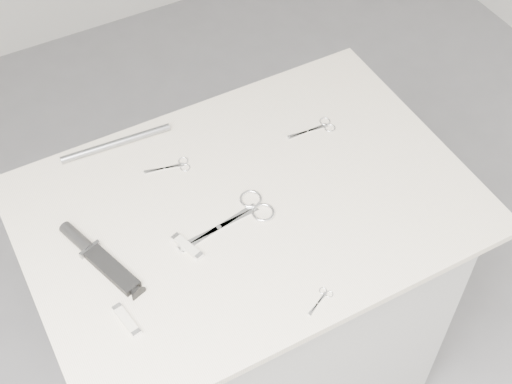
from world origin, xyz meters
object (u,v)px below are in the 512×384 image
tiny_scissors (322,299)px  metal_rail (116,143)px  large_shears (244,213)px  embroidery_scissors_b (175,166)px  embroidery_scissors_a (319,128)px  sheathed_knife (96,255)px  pocket_knife_b (187,247)px  pocket_knife_a (127,320)px  plinth (250,310)px

tiny_scissors → metal_rail: bearing=82.9°
large_shears → embroidery_scissors_b: bearing=103.2°
large_shears → embroidery_scissors_b: size_ratio=2.14×
embroidery_scissors_a → tiny_scissors: bearing=-117.0°
sheathed_knife → pocket_knife_b: bearing=-129.8°
large_shears → tiny_scissors: (0.04, -0.27, -0.00)m
sheathed_knife → pocket_knife_b: sheathed_knife is taller
embroidery_scissors_a → sheathed_knife: size_ratio=0.53×
embroidery_scissors_b → sheathed_knife: (-0.25, -0.16, 0.01)m
embroidery_scissors_b → pocket_knife_a: (-0.25, -0.33, 0.00)m
plinth → embroidery_scissors_b: 0.51m
plinth → tiny_scissors: tiny_scissors is taller
metal_rail → pocket_knife_b: bearing=-86.3°
plinth → embroidery_scissors_a: (0.26, 0.13, 0.47)m
embroidery_scissors_a → pocket_knife_b: 0.47m
tiny_scissors → pocket_knife_b: size_ratio=0.84×
embroidery_scissors_a → metal_rail: metal_rail is taller
pocket_knife_b → plinth: bearing=-93.1°
large_shears → pocket_knife_a: bearing=-165.9°
tiny_scissors → sheathed_knife: size_ratio=0.31×
pocket_knife_a → pocket_knife_b: size_ratio=0.99×
large_shears → embroidery_scissors_b: (-0.08, 0.20, -0.00)m
embroidery_scissors_a → tiny_scissors: (-0.25, -0.42, -0.00)m
embroidery_scissors_a → pocket_knife_a: 0.68m
tiny_scissors → metal_rail: metal_rail is taller
large_shears → tiny_scissors: 0.27m
tiny_scissors → metal_rail: size_ratio=0.26×
tiny_scissors → pocket_knife_a: 0.39m
embroidery_scissors_b → metal_rail: 0.16m
plinth → metal_rail: 0.60m
large_shears → tiny_scissors: bearing=-89.3°
pocket_knife_a → metal_rail: (0.16, 0.46, 0.00)m
plinth → large_shears: large_shears is taller
metal_rail → tiny_scissors: bearing=-70.8°
large_shears → embroidery_scissors_b: 0.22m
pocket_knife_a → plinth: bearing=-76.6°
pocket_knife_b → tiny_scissors: bearing=-160.8°
embroidery_scissors_b → pocket_knife_b: pocket_knife_b is taller
embroidery_scissors_b → pocket_knife_a: size_ratio=1.29×
embroidery_scissors_a → sheathed_knife: bearing=-166.4°
embroidery_scissors_a → embroidery_scissors_b: bearing=175.9°
embroidery_scissors_b → tiny_scissors: bearing=-63.3°
embroidery_scissors_a → metal_rail: bearing=162.7°
embroidery_scissors_a → tiny_scissors: same height
large_shears → sheathed_knife: 0.33m
large_shears → pocket_knife_b: (-0.15, -0.02, 0.00)m
pocket_knife_a → tiny_scissors: bearing=-120.5°
large_shears → pocket_knife_a: (-0.33, -0.13, 0.00)m
plinth → embroidery_scissors_a: 0.55m
tiny_scissors → sheathed_knife: (-0.36, 0.31, 0.01)m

